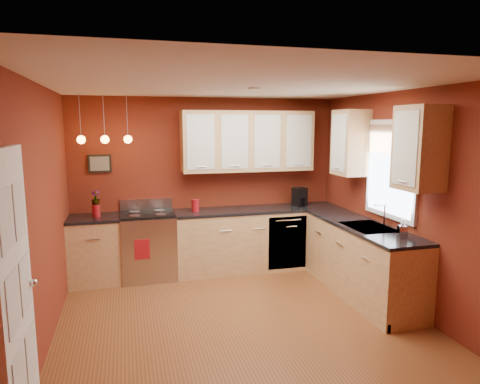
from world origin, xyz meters
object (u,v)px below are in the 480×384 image
object	(u,v)px
coffee_maker	(300,198)
gas_range	(149,245)
sink	(369,229)
red_canister	(195,205)
soap_pump	(402,229)

from	to	relation	value
coffee_maker	gas_range	bearing A→B (deg)	158.90
sink	red_canister	distance (m)	2.45
red_canister	soap_pump	xyz separation A→B (m)	(2.02, -2.05, 0.01)
sink	gas_range	bearing A→B (deg)	150.22
gas_range	red_canister	xyz separation A→B (m)	(0.69, 0.00, 0.55)
gas_range	sink	distance (m)	3.05
sink	coffee_maker	size ratio (longest dim) A/B	2.46
gas_range	coffee_maker	world-z (taller)	coffee_maker
soap_pump	red_canister	bearing A→B (deg)	134.51
gas_range	coffee_maker	bearing A→B (deg)	0.47
gas_range	sink	xyz separation A→B (m)	(2.62, -1.50, 0.43)
red_canister	soap_pump	bearing A→B (deg)	-45.49
gas_range	coffee_maker	xyz separation A→B (m)	(2.34, 0.02, 0.59)
red_canister	soap_pump	size ratio (longest dim) A/B	0.87
gas_range	red_canister	size ratio (longest dim) A/B	6.26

